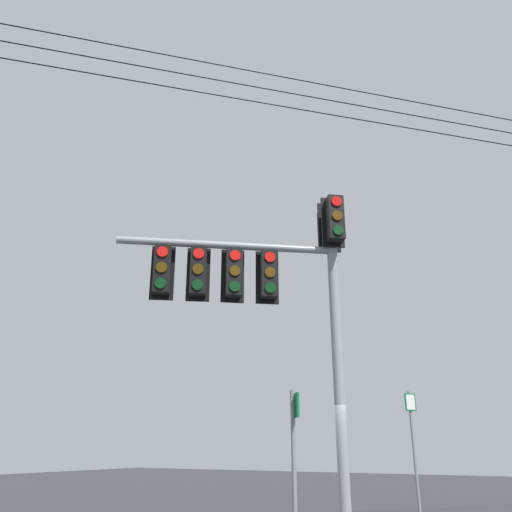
# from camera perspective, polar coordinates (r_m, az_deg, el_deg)

# --- Properties ---
(signal_mast_assembly) EXTENTS (2.99, 3.70, 6.48)m
(signal_mast_assembly) POSITION_cam_1_polar(r_m,az_deg,el_deg) (9.95, 1.95, -3.08)
(signal_mast_assembly) COLOR gray
(signal_mast_assembly) RESTS_ON ground
(route_sign_primary) EXTENTS (0.32, 0.28, 2.63)m
(route_sign_primary) POSITION_cam_1_polar(r_m,az_deg,el_deg) (8.36, 4.18, -21.02)
(route_sign_primary) COLOR slate
(route_sign_primary) RESTS_ON ground
(route_sign_secondary) EXTENTS (0.20, 0.23, 3.08)m
(route_sign_secondary) POSITION_cam_1_polar(r_m,az_deg,el_deg) (13.83, 16.64, -19.04)
(route_sign_secondary) COLOR slate
(route_sign_secondary) RESTS_ON ground
(overhead_wire_span) EXTENTS (23.23, 22.06, 1.54)m
(overhead_wire_span) POSITION_cam_1_polar(r_m,az_deg,el_deg) (12.73, 13.53, 15.07)
(overhead_wire_span) COLOR black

